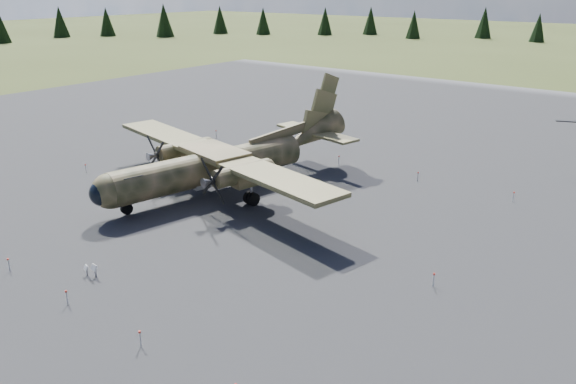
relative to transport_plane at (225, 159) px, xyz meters
The scene contains 7 objects.
ground 6.49m from the transport_plane, 51.21° to the right, with size 500.00×500.00×0.00m, color #495425.
apron 7.02m from the transport_plane, 55.12° to the left, with size 120.00×120.00×0.04m, color #57585C.
transport_plane is the anchor object (origin of this frame).
info_placard_left 16.24m from the transport_plane, 76.57° to the right, with size 0.44×0.28×0.65m.
info_placard_right 16.19m from the transport_plane, 74.49° to the right, with size 0.52×0.26×0.79m.
barrier_fence 6.10m from the transport_plane, 55.28° to the right, with size 33.12×29.62×0.85m.
treeline 4.11m from the transport_plane, ahead, with size 332.28×332.38×10.81m.
Camera 1 is at (26.85, -26.78, 15.83)m, focal length 35.00 mm.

